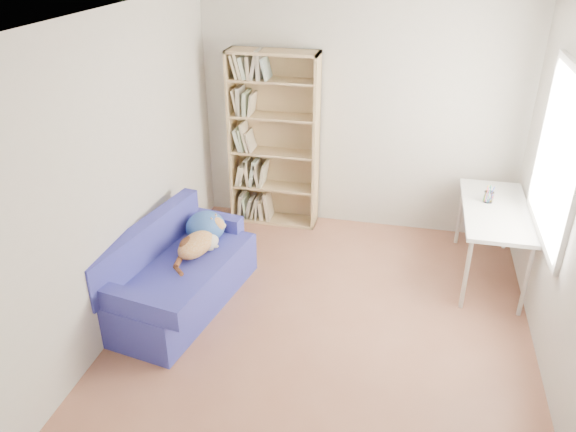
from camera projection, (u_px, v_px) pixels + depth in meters
The scene contains 6 objects.
ground at pixel (326, 324), 4.95m from camera, with size 4.00×4.00×0.00m, color brown.
room_shell at pixel (346, 149), 4.21m from camera, with size 3.54×4.04×2.62m.
sofa at pixel (179, 272), 5.13m from camera, with size 1.03×1.74×0.80m.
bookshelf at pixel (274, 148), 6.30m from camera, with size 0.99×0.31×1.98m.
desk at pixel (495, 215), 5.34m from camera, with size 0.61×1.32×0.75m.
pen_cup at pixel (489, 196), 5.40m from camera, with size 0.09×0.09×0.18m.
Camera 1 is at (0.56, -3.93, 3.13)m, focal length 35.00 mm.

